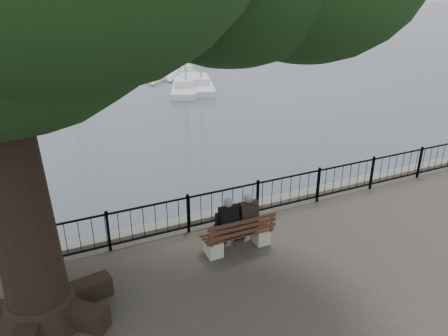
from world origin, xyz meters
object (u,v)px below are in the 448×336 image
person_right (245,221)px  person_left (226,225)px  bench (238,237)px  lion_monument (69,24)px

person_right → person_left: bearing=-179.9°
person_right → bench: bearing=-156.3°
person_left → person_right: (0.51, 0.00, 0.00)m
lion_monument → person_right: bearing=-92.3°
person_right → lion_monument: lion_monument is taller
bench → person_left: size_ratio=1.20×
person_left → lion_monument: (2.49, 48.57, 0.59)m
person_right → lion_monument: bearing=87.7°
bench → person_right: (0.23, 0.10, 0.35)m
bench → person_right: size_ratio=1.20×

